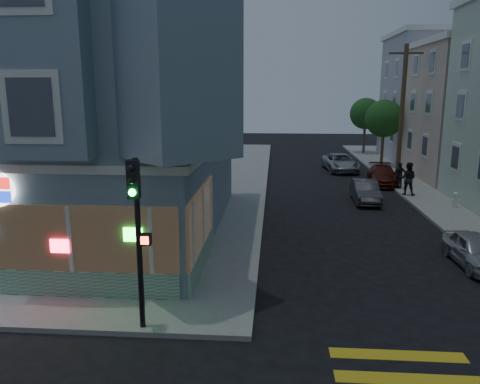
# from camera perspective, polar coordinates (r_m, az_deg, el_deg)

# --- Properties ---
(sidewalk_nw) EXTENTS (33.00, 42.00, 0.15)m
(sidewalk_nw) POSITION_cam_1_polar(r_m,az_deg,el_deg) (36.45, -23.59, 1.64)
(sidewalk_nw) COLOR gray
(sidewalk_nw) RESTS_ON ground
(corner_building) EXTENTS (14.60, 14.60, 11.40)m
(corner_building) POSITION_cam_1_polar(r_m,az_deg,el_deg) (21.82, -21.91, 10.49)
(corner_building) COLOR gray
(corner_building) RESTS_ON sidewalk_nw
(row_house_d) EXTENTS (12.00, 8.60, 10.50)m
(row_house_d) POSITION_cam_1_polar(r_m,az_deg,el_deg) (45.55, 25.29, 10.19)
(row_house_d) COLOR #A5A1B1
(row_house_d) RESTS_ON sidewalk_ne
(utility_pole) EXTENTS (2.20, 0.30, 9.00)m
(utility_pole) POSITION_cam_1_polar(r_m,az_deg,el_deg) (33.76, 19.14, 9.30)
(utility_pole) COLOR #4C3826
(utility_pole) RESTS_ON sidewalk_ne
(street_tree_near) EXTENTS (3.00, 3.00, 5.30)m
(street_tree_near) POSITION_cam_1_polar(r_m,az_deg,el_deg) (39.68, 17.16, 8.54)
(street_tree_near) COLOR #4C3826
(street_tree_near) RESTS_ON sidewalk_ne
(street_tree_far) EXTENTS (3.00, 3.00, 5.30)m
(street_tree_far) POSITION_cam_1_polar(r_m,az_deg,el_deg) (47.50, 15.05, 9.20)
(street_tree_far) COLOR #4C3826
(street_tree_far) RESTS_ON sidewalk_ne
(pedestrian_a) EXTENTS (1.14, 1.02, 1.93)m
(pedestrian_a) POSITION_cam_1_polar(r_m,az_deg,el_deg) (29.08, 19.79, 1.55)
(pedestrian_a) COLOR black
(pedestrian_a) RESTS_ON sidewalk_ne
(pedestrian_b) EXTENTS (1.04, 0.70, 1.64)m
(pedestrian_b) POSITION_cam_1_polar(r_m,az_deg,el_deg) (30.85, 18.89, 1.93)
(pedestrian_b) COLOR black
(pedestrian_b) RESTS_ON sidewalk_ne
(parked_car_a) EXTENTS (1.47, 3.46, 1.17)m
(parked_car_a) POSITION_cam_1_polar(r_m,az_deg,el_deg) (18.80, 26.73, -6.38)
(parked_car_a) COLOR #ACAEB4
(parked_car_a) RESTS_ON ground
(parked_car_b) EXTENTS (1.39, 3.76, 1.23)m
(parked_car_b) POSITION_cam_1_polar(r_m,az_deg,el_deg) (27.16, 15.02, 0.06)
(parked_car_b) COLOR #3B3D40
(parked_car_b) RESTS_ON ground
(parked_car_c) EXTENTS (2.19, 4.47, 1.25)m
(parked_car_c) POSITION_cam_1_polar(r_m,az_deg,el_deg) (32.58, 17.01, 1.96)
(parked_car_c) COLOR #4F1B12
(parked_car_c) RESTS_ON ground
(parked_car_d) EXTENTS (2.71, 5.00, 1.33)m
(parked_car_d) POSITION_cam_1_polar(r_m,az_deg,el_deg) (37.25, 12.14, 3.53)
(parked_car_d) COLOR #9CA1A6
(parked_car_d) RESTS_ON ground
(traffic_signal) EXTENTS (0.52, 0.50, 4.44)m
(traffic_signal) POSITION_cam_1_polar(r_m,az_deg,el_deg) (11.74, -12.45, -2.96)
(traffic_signal) COLOR black
(traffic_signal) RESTS_ON sidewalk_nw
(fire_hydrant) EXTENTS (0.47, 0.27, 0.82)m
(fire_hydrant) POSITION_cam_1_polar(r_m,az_deg,el_deg) (27.04, 24.76, -0.79)
(fire_hydrant) COLOR silver
(fire_hydrant) RESTS_ON sidewalk_ne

